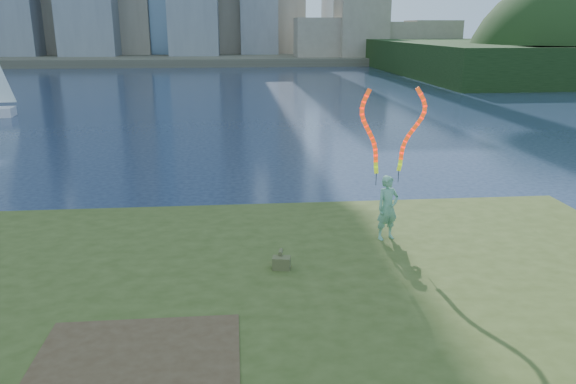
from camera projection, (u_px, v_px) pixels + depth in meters
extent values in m
plane|color=#18243C|center=(267.00, 308.00, 12.03)|extent=(320.00, 320.00, 0.00)
cube|color=#374619|center=(275.00, 371.00, 9.60)|extent=(20.00, 18.00, 0.30)
cube|color=#374619|center=(274.00, 348.00, 9.81)|extent=(17.00, 15.00, 0.30)
cube|color=#374619|center=(273.00, 330.00, 9.93)|extent=(14.00, 12.00, 0.30)
cube|color=#47331E|center=(134.00, 368.00, 8.54)|extent=(3.20, 3.00, 0.02)
cube|color=#504A3A|center=(237.00, 57.00, 102.58)|extent=(320.00, 40.00, 1.20)
imported|color=#197F4B|center=(388.00, 208.00, 13.58)|extent=(0.67, 0.55, 1.59)
cylinder|color=black|center=(376.00, 179.00, 13.35)|extent=(0.02, 0.02, 0.30)
cylinder|color=black|center=(398.00, 176.00, 13.60)|extent=(0.02, 0.02, 0.30)
cube|color=#454425|center=(281.00, 263.00, 12.03)|extent=(0.42, 0.32, 0.27)
cylinder|color=#454425|center=(281.00, 252.00, 12.15)|extent=(0.13, 0.26, 0.09)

